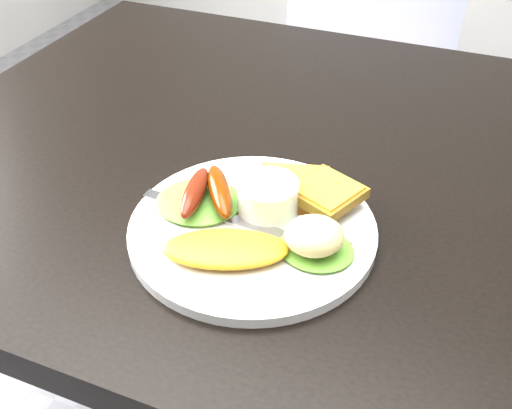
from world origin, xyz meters
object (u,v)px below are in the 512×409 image
(plate, at_px, (252,229))
(dining_chair, at_px, (347,96))
(dining_table, at_px, (363,178))
(person, at_px, (409,81))

(plate, bearing_deg, dining_chair, 97.00)
(dining_table, relative_size, plate, 4.55)
(dining_table, relative_size, person, 0.91)
(person, height_order, plate, person)
(person, relative_size, plate, 4.97)
(person, bearing_deg, plate, 108.76)
(dining_chair, relative_size, plate, 1.74)
(dining_table, distance_m, plate, 0.19)
(dining_table, height_order, person, person)
(plate, bearing_deg, person, 83.97)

